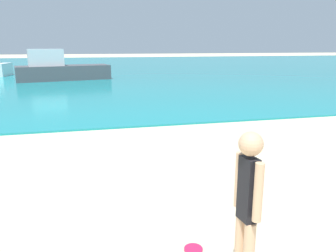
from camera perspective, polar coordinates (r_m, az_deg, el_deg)
name	(u,v)px	position (r m, az deg, el deg)	size (l,w,h in m)	color
water	(99,67)	(39.88, -11.88, 9.99)	(160.00, 60.00, 0.06)	teal
person_standing	(247,207)	(3.32, 13.48, -13.42)	(0.23, 0.39, 1.71)	#DDAD84
frisbee	(193,249)	(4.38, 4.41, -20.45)	(0.23, 0.23, 0.03)	#E51E4C
boat_near	(60,69)	(24.89, -18.16, 9.28)	(6.61, 3.24, 2.16)	#4C4C51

